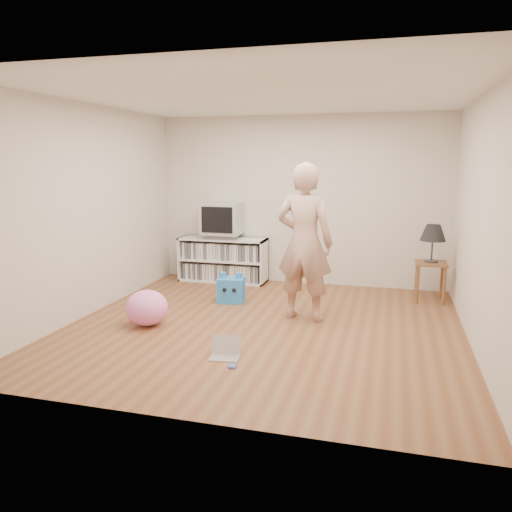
{
  "coord_description": "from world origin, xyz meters",
  "views": [
    {
      "loc": [
        1.39,
        -5.41,
        1.9
      ],
      "look_at": [
        -0.21,
        0.4,
        0.76
      ],
      "focal_mm": 35.0,
      "sensor_mm": 36.0,
      "label": 1
    }
  ],
  "objects_px": {
    "side_table": "(431,272)",
    "laptop": "(225,351)",
    "crt_tv": "(222,218)",
    "dvd_deck": "(223,236)",
    "table_lamp": "(433,234)",
    "person": "(304,242)",
    "plush_pink": "(147,308)",
    "plush_blue": "(231,289)",
    "media_unit": "(223,259)"
  },
  "relations": [
    {
      "from": "side_table",
      "to": "laptop",
      "type": "relative_size",
      "value": 1.75
    },
    {
      "from": "crt_tv",
      "to": "dvd_deck",
      "type": "bearing_deg",
      "value": 90.0
    },
    {
      "from": "table_lamp",
      "to": "person",
      "type": "height_order",
      "value": "person"
    },
    {
      "from": "dvd_deck",
      "to": "side_table",
      "type": "relative_size",
      "value": 0.82
    },
    {
      "from": "laptop",
      "to": "plush_pink",
      "type": "relative_size",
      "value": 0.64
    },
    {
      "from": "dvd_deck",
      "to": "plush_blue",
      "type": "height_order",
      "value": "dvd_deck"
    },
    {
      "from": "table_lamp",
      "to": "laptop",
      "type": "relative_size",
      "value": 1.64
    },
    {
      "from": "media_unit",
      "to": "side_table",
      "type": "xyz_separation_m",
      "value": [
        3.13,
        -0.39,
        0.07
      ]
    },
    {
      "from": "laptop",
      "to": "plush_pink",
      "type": "height_order",
      "value": "plush_pink"
    },
    {
      "from": "dvd_deck",
      "to": "laptop",
      "type": "relative_size",
      "value": 1.43
    },
    {
      "from": "dvd_deck",
      "to": "media_unit",
      "type": "bearing_deg",
      "value": 90.0
    },
    {
      "from": "side_table",
      "to": "plush_blue",
      "type": "xyz_separation_m",
      "value": [
        -2.63,
        -0.76,
        -0.24
      ]
    },
    {
      "from": "laptop",
      "to": "plush_pink",
      "type": "xyz_separation_m",
      "value": [
        -1.21,
        0.68,
        0.16
      ]
    },
    {
      "from": "side_table",
      "to": "plush_blue",
      "type": "bearing_deg",
      "value": -163.8
    },
    {
      "from": "dvd_deck",
      "to": "plush_blue",
      "type": "xyz_separation_m",
      "value": [
        0.51,
        -1.13,
        -0.56
      ]
    },
    {
      "from": "crt_tv",
      "to": "plush_blue",
      "type": "relative_size",
      "value": 1.46
    },
    {
      "from": "crt_tv",
      "to": "plush_pink",
      "type": "xyz_separation_m",
      "value": [
        -0.14,
        -2.34,
        -0.81
      ]
    },
    {
      "from": "laptop",
      "to": "plush_blue",
      "type": "bearing_deg",
      "value": 99.47
    },
    {
      "from": "dvd_deck",
      "to": "crt_tv",
      "type": "relative_size",
      "value": 0.75
    },
    {
      "from": "laptop",
      "to": "plush_blue",
      "type": "distance_m",
      "value": 1.97
    },
    {
      "from": "table_lamp",
      "to": "side_table",
      "type": "bearing_deg",
      "value": 0.0
    },
    {
      "from": "crt_tv",
      "to": "side_table",
      "type": "bearing_deg",
      "value": -6.67
    },
    {
      "from": "media_unit",
      "to": "table_lamp",
      "type": "distance_m",
      "value": 3.21
    },
    {
      "from": "media_unit",
      "to": "dvd_deck",
      "type": "height_order",
      "value": "dvd_deck"
    },
    {
      "from": "laptop",
      "to": "plush_blue",
      "type": "relative_size",
      "value": 0.77
    },
    {
      "from": "crt_tv",
      "to": "plush_pink",
      "type": "distance_m",
      "value": 2.48
    },
    {
      "from": "side_table",
      "to": "laptop",
      "type": "xyz_separation_m",
      "value": [
        -2.07,
        -2.65,
        -0.36
      ]
    },
    {
      "from": "person",
      "to": "plush_blue",
      "type": "height_order",
      "value": "person"
    },
    {
      "from": "dvd_deck",
      "to": "person",
      "type": "height_order",
      "value": "person"
    },
    {
      "from": "dvd_deck",
      "to": "laptop",
      "type": "bearing_deg",
      "value": -70.54
    },
    {
      "from": "side_table",
      "to": "plush_pink",
      "type": "distance_m",
      "value": 3.82
    },
    {
      "from": "media_unit",
      "to": "dvd_deck",
      "type": "xyz_separation_m",
      "value": [
        0.0,
        -0.02,
        0.39
      ]
    },
    {
      "from": "table_lamp",
      "to": "laptop",
      "type": "height_order",
      "value": "table_lamp"
    },
    {
      "from": "person",
      "to": "plush_blue",
      "type": "relative_size",
      "value": 4.62
    },
    {
      "from": "crt_tv",
      "to": "plush_blue",
      "type": "height_order",
      "value": "crt_tv"
    },
    {
      "from": "table_lamp",
      "to": "plush_blue",
      "type": "distance_m",
      "value": 2.84
    },
    {
      "from": "side_table",
      "to": "person",
      "type": "bearing_deg",
      "value": -141.21
    },
    {
      "from": "media_unit",
      "to": "laptop",
      "type": "relative_size",
      "value": 4.45
    },
    {
      "from": "crt_tv",
      "to": "laptop",
      "type": "distance_m",
      "value": 3.34
    },
    {
      "from": "dvd_deck",
      "to": "laptop",
      "type": "xyz_separation_m",
      "value": [
        1.07,
        -3.02,
        -0.68
      ]
    },
    {
      "from": "crt_tv",
      "to": "plush_blue",
      "type": "xyz_separation_m",
      "value": [
        0.51,
        -1.13,
        -0.85
      ]
    },
    {
      "from": "person",
      "to": "plush_pink",
      "type": "xyz_separation_m",
      "value": [
        -1.73,
        -0.73,
        -0.74
      ]
    },
    {
      "from": "crt_tv",
      "to": "person",
      "type": "height_order",
      "value": "person"
    },
    {
      "from": "dvd_deck",
      "to": "table_lamp",
      "type": "distance_m",
      "value": 3.16
    },
    {
      "from": "media_unit",
      "to": "table_lamp",
      "type": "relative_size",
      "value": 2.72
    },
    {
      "from": "media_unit",
      "to": "person",
      "type": "xyz_separation_m",
      "value": [
        1.59,
        -1.62,
        0.6
      ]
    },
    {
      "from": "table_lamp",
      "to": "dvd_deck",
      "type": "bearing_deg",
      "value": 173.26
    },
    {
      "from": "plush_pink",
      "to": "laptop",
      "type": "bearing_deg",
      "value": -29.32
    },
    {
      "from": "dvd_deck",
      "to": "plush_blue",
      "type": "bearing_deg",
      "value": -65.9
    },
    {
      "from": "media_unit",
      "to": "side_table",
      "type": "distance_m",
      "value": 3.16
    }
  ]
}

